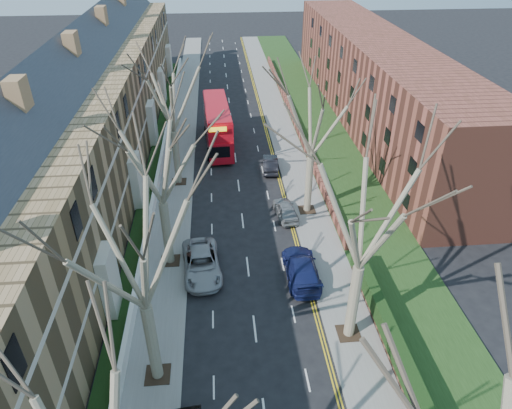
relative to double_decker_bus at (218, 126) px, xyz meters
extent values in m
cube|color=slate|center=(-4.25, 2.71, -2.22)|extent=(3.00, 102.00, 0.12)
cube|color=slate|center=(7.75, 2.71, -2.22)|extent=(3.00, 102.00, 0.12)
cube|color=olive|center=(-12.05, -5.29, 2.72)|extent=(9.00, 78.00, 10.00)
cube|color=#30333B|center=(-12.05, -5.29, 8.72)|extent=(4.67, 78.00, 4.67)
cube|color=beige|center=(-7.60, -5.29, 1.22)|extent=(0.12, 78.00, 0.35)
cube|color=beige|center=(-7.60, -5.29, 4.72)|extent=(0.12, 78.00, 0.35)
cube|color=brown|center=(19.25, 6.71, 2.72)|extent=(8.00, 54.00, 10.00)
cube|color=brown|center=(9.45, 6.71, -1.71)|extent=(0.35, 54.00, 0.90)
cube|color=black|center=(9.45, -34.29, -0.96)|extent=(0.70, 24.00, 1.20)
cube|color=white|center=(-5.90, -5.29, -1.66)|extent=(0.30, 78.00, 1.00)
cube|color=#1D3613|center=(12.25, 2.71, -2.13)|extent=(6.00, 102.00, 0.06)
cylinder|color=#756B53|center=(-3.95, -30.29, 0.47)|extent=(0.64, 0.64, 5.25)
cube|color=#2D2116|center=(-3.95, -30.29, -2.14)|extent=(1.40, 1.40, 0.05)
cylinder|color=#756B53|center=(-3.95, -20.29, 0.38)|extent=(0.64, 0.64, 5.07)
cube|color=#2D2116|center=(-3.95, -20.29, -2.14)|extent=(1.40, 1.40, 0.05)
cylinder|color=#756B53|center=(-3.95, -8.29, 0.47)|extent=(0.60, 0.60, 5.25)
cube|color=#2D2116|center=(-3.95, -8.29, -2.14)|extent=(1.40, 1.40, 0.05)
cylinder|color=#756B53|center=(7.45, -28.29, 0.47)|extent=(0.64, 0.64, 5.25)
cube|color=#2D2116|center=(7.45, -28.29, -2.14)|extent=(1.40, 1.40, 0.05)
cylinder|color=#756B53|center=(7.45, -14.29, 0.38)|extent=(0.60, 0.60, 5.07)
cube|color=#2D2116|center=(7.45, -14.29, -2.14)|extent=(1.40, 1.40, 0.05)
cube|color=#AD0C18|center=(0.00, 0.00, -0.82)|extent=(3.13, 11.20, 2.22)
cube|color=#AD0C18|center=(0.00, 0.00, 1.29)|extent=(3.10, 10.65, 2.01)
cube|color=black|center=(0.00, 0.00, -0.37)|extent=(3.10, 10.32, 0.91)
cube|color=black|center=(0.00, 0.00, 1.39)|extent=(3.09, 10.10, 0.91)
imported|color=#949599|center=(-1.58, -21.61, -1.49)|extent=(3.12, 5.89, 1.58)
imported|color=navy|center=(5.44, -22.76, -1.48)|extent=(2.26, 5.53, 1.60)
imported|color=gray|center=(5.45, -14.97, -1.59)|extent=(2.03, 4.17, 1.37)
imported|color=black|center=(5.14, -6.40, -1.59)|extent=(1.80, 4.27, 1.37)
camera|label=1|loc=(0.06, -47.14, 19.52)|focal=32.00mm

